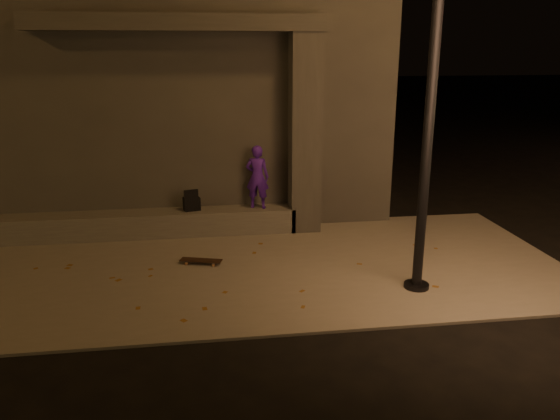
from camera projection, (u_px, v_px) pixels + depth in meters
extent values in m
plane|color=black|center=(223.00, 333.00, 6.71)|extent=(120.00, 120.00, 0.00)
cube|color=slate|center=(218.00, 269.00, 8.61)|extent=(11.00, 4.40, 0.04)
cube|color=#3B3936|center=(162.00, 84.00, 12.00)|extent=(9.00, 5.00, 5.20)
cube|color=#53504B|center=(132.00, 224.00, 9.99)|extent=(6.00, 0.55, 0.45)
cube|color=#3B3936|center=(305.00, 135.00, 9.98)|extent=(0.55, 0.55, 3.60)
cube|color=#3B3936|center=(177.00, 22.00, 9.17)|extent=(5.00, 0.70, 0.28)
imported|color=#4418A1|center=(257.00, 177.00, 10.07)|extent=(0.50, 0.40, 1.18)
cube|color=black|center=(192.00, 204.00, 10.04)|extent=(0.33, 0.26, 0.24)
cube|color=black|center=(191.00, 193.00, 9.98)|extent=(0.26, 0.10, 0.17)
cube|color=black|center=(201.00, 260.00, 8.73)|extent=(0.69, 0.36, 0.01)
cylinder|color=#A56B42|center=(216.00, 262.00, 8.77)|extent=(0.05, 0.04, 0.05)
cylinder|color=#A56B42|center=(213.00, 265.00, 8.65)|extent=(0.05, 0.04, 0.05)
cylinder|color=#A56B42|center=(189.00, 260.00, 8.84)|extent=(0.05, 0.04, 0.05)
cylinder|color=#A56B42|center=(186.00, 263.00, 8.72)|extent=(0.05, 0.04, 0.05)
cube|color=#99999E|center=(214.00, 262.00, 8.70)|extent=(0.08, 0.14, 0.01)
cube|color=#99999E|center=(188.00, 260.00, 8.77)|extent=(0.08, 0.14, 0.01)
cylinder|color=black|center=(436.00, 29.00, 6.88)|extent=(0.14, 0.14, 7.20)
cylinder|color=black|center=(416.00, 287.00, 7.90)|extent=(0.36, 0.36, 0.10)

